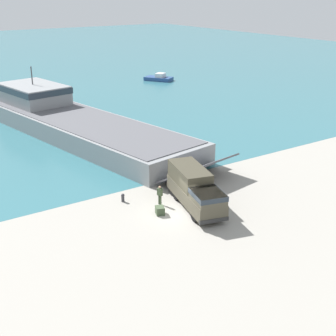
% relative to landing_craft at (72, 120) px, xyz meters
% --- Properties ---
extents(ground_plane, '(240.00, 240.00, 0.00)m').
position_rel_landing_craft_xyz_m(ground_plane, '(-1.88, -25.53, -1.71)').
color(ground_plane, '#9E998E').
extents(landing_craft, '(14.55, 38.51, 7.18)m').
position_rel_landing_craft_xyz_m(landing_craft, '(0.00, 0.00, 0.00)').
color(landing_craft, gray).
rests_on(landing_craft, ground_plane).
extents(military_truck, '(4.24, 8.03, 3.04)m').
position_rel_landing_craft_xyz_m(military_truck, '(0.06, -25.27, -0.15)').
color(military_truck, '#4C4738').
rests_on(military_truck, ground_plane).
extents(soldier_on_ramp, '(0.34, 0.48, 1.66)m').
position_rel_landing_craft_xyz_m(soldier_on_ramp, '(-2.14, -23.39, -0.75)').
color(soldier_on_ramp, '#3D4C33').
rests_on(soldier_on_ramp, ground_plane).
extents(moored_boat_b, '(5.07, 5.89, 1.47)m').
position_rel_landing_craft_xyz_m(moored_boat_b, '(28.22, 24.16, -1.22)').
color(moored_boat_b, navy).
rests_on(moored_boat_b, ground_plane).
extents(mooring_bollard, '(0.30, 0.30, 0.73)m').
position_rel_landing_craft_xyz_m(mooring_bollard, '(-4.45, -21.22, -1.31)').
color(mooring_bollard, '#333338').
rests_on(mooring_bollard, ground_plane).
extents(cargo_crate, '(0.87, 0.95, 0.65)m').
position_rel_landing_craft_xyz_m(cargo_crate, '(-3.12, -24.93, -1.39)').
color(cargo_crate, '#3D4C33').
rests_on(cargo_crate, ground_plane).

